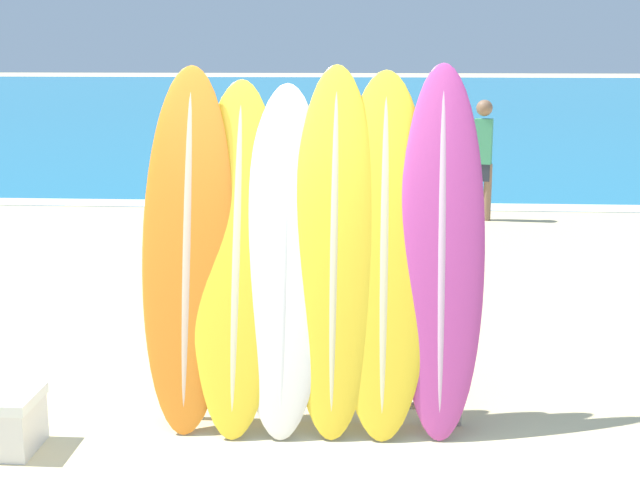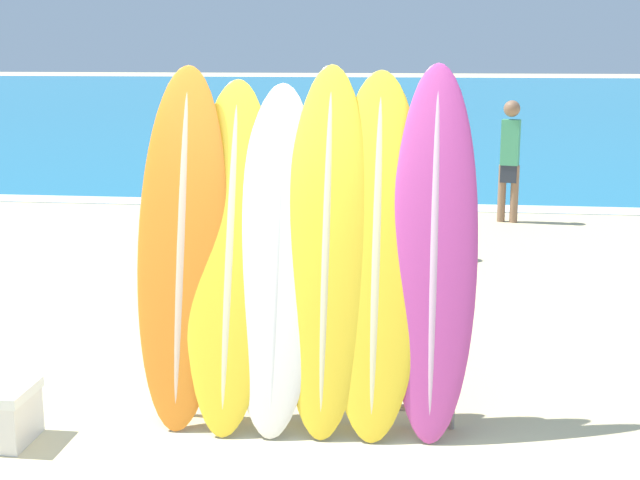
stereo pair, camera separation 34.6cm
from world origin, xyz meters
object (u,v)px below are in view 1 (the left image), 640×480
at_px(surfboard_slot_4, 384,254).
at_px(surfboard_slot_1, 237,256).
at_px(person_mid_beach, 483,155).
at_px(surfboard_slot_3, 334,250).
at_px(surfboard_rack, 311,343).
at_px(person_far_left, 290,190).
at_px(surfboard_slot_5, 441,251).
at_px(person_near_water, 361,170).
at_px(surfboard_slot_0, 188,249).
at_px(surfboard_slot_2, 284,259).

bearing_deg(surfboard_slot_4, surfboard_slot_1, -179.84).
bearing_deg(surfboard_slot_4, person_mid_beach, 78.76).
relative_size(surfboard_slot_1, surfboard_slot_3, 0.96).
bearing_deg(surfboard_rack, surfboard_slot_3, 0.70).
bearing_deg(person_far_left, person_mid_beach, 106.26).
bearing_deg(person_far_left, surfboard_slot_5, -19.80).
xyz_separation_m(surfboard_slot_1, person_far_left, (-0.02, 3.47, -0.14)).
bearing_deg(person_near_water, surfboard_slot_5, -77.08).
bearing_deg(surfboard_slot_4, person_near_water, 92.88).
relative_size(person_near_water, person_far_left, 1.07).
xyz_separation_m(surfboard_slot_1, surfboard_slot_4, (0.89, 0.00, 0.03)).
bearing_deg(person_near_water, surfboard_slot_0, -96.20).
relative_size(surfboard_slot_1, person_mid_beach, 1.30).
bearing_deg(surfboard_slot_1, person_mid_beach, 71.78).
bearing_deg(person_near_water, surfboard_slot_3, -85.12).
bearing_deg(surfboard_slot_1, person_near_water, 81.72).
height_order(surfboard_slot_0, surfboard_slot_4, surfboard_slot_0).
xyz_separation_m(person_near_water, person_mid_beach, (1.58, 2.26, -0.09)).
xyz_separation_m(surfboard_slot_1, surfboard_slot_3, (0.59, -0.00, 0.05)).
distance_m(surfboard_slot_1, surfboard_slot_2, 0.29).
xyz_separation_m(surfboard_slot_2, surfboard_slot_3, (0.30, 0.01, 0.06)).
xyz_separation_m(surfboard_slot_1, person_mid_beach, (2.24, 6.80, -0.17)).
bearing_deg(surfboard_rack, surfboard_slot_1, 179.53).
relative_size(surfboard_slot_4, person_near_water, 1.21).
distance_m(surfboard_slot_0, person_mid_beach, 7.25).
bearing_deg(surfboard_slot_0, surfboard_slot_3, -0.46).
distance_m(surfboard_slot_2, person_far_left, 3.49).
bearing_deg(person_far_left, surfboard_rack, -31.85).
bearing_deg(person_mid_beach, surfboard_slot_5, 95.33).
xyz_separation_m(surfboard_slot_3, surfboard_slot_5, (0.64, 0.00, 0.00)).
xyz_separation_m(surfboard_slot_1, surfboard_slot_2, (0.29, -0.01, -0.01)).
height_order(person_near_water, person_far_left, person_near_water).
relative_size(surfboard_slot_3, person_mid_beach, 1.36).
distance_m(surfboard_slot_2, surfboard_slot_5, 0.94).
height_order(surfboard_slot_3, person_far_left, surfboard_slot_3).
bearing_deg(surfboard_slot_4, surfboard_slot_5, -0.59).
xyz_separation_m(surfboard_slot_0, surfboard_slot_5, (1.53, -0.01, 0.01)).
distance_m(surfboard_rack, surfboard_slot_5, 0.97).
bearing_deg(person_mid_beach, surfboard_slot_1, 85.56).
height_order(surfboard_slot_1, surfboard_slot_3, surfboard_slot_3).
relative_size(person_near_water, person_mid_beach, 1.11).
distance_m(surfboard_rack, person_mid_beach, 7.04).
bearing_deg(person_mid_beach, person_far_left, 69.64).
bearing_deg(person_mid_beach, person_near_water, 68.91).
height_order(surfboard_slot_1, surfboard_slot_5, surfboard_slot_5).
bearing_deg(surfboard_slot_5, surfboard_slot_2, -179.45).
bearing_deg(surfboard_rack, person_mid_beach, 75.28).
relative_size(surfboard_slot_0, surfboard_slot_5, 0.99).
height_order(surfboard_slot_0, person_far_left, surfboard_slot_0).
xyz_separation_m(surfboard_slot_4, person_mid_beach, (1.35, 6.79, -0.20)).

